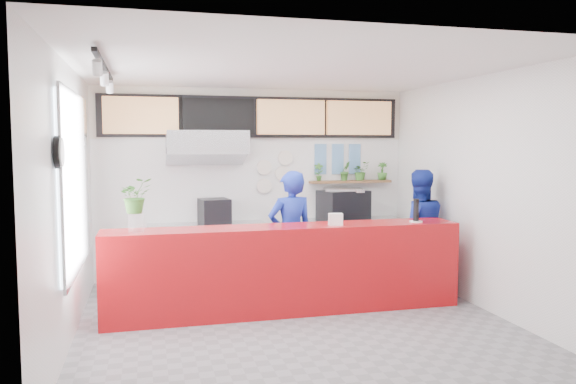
{
  "coord_description": "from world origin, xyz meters",
  "views": [
    {
      "loc": [
        -1.68,
        -6.36,
        2.13
      ],
      "look_at": [
        0.1,
        0.7,
        1.5
      ],
      "focal_mm": 35.0,
      "sensor_mm": 36.0,
      "label": 1
    }
  ],
  "objects_px": {
    "staff_center": "(291,236)",
    "pepper_mill": "(416,210)",
    "panini_oven": "(214,211)",
    "espresso_machine": "(343,205)",
    "service_counter": "(286,269)",
    "staff_right": "(418,230)"
  },
  "relations": [
    {
      "from": "staff_center",
      "to": "pepper_mill",
      "type": "xyz_separation_m",
      "value": [
        1.55,
        -0.59,
        0.38
      ]
    },
    {
      "from": "panini_oven",
      "to": "service_counter",
      "type": "bearing_deg",
      "value": -77.66
    },
    {
      "from": "panini_oven",
      "to": "staff_center",
      "type": "height_order",
      "value": "staff_center"
    },
    {
      "from": "staff_right",
      "to": "espresso_machine",
      "type": "bearing_deg",
      "value": -49.48
    },
    {
      "from": "panini_oven",
      "to": "staff_right",
      "type": "xyz_separation_m",
      "value": [
        2.82,
        -1.19,
        -0.21
      ]
    },
    {
      "from": "service_counter",
      "to": "pepper_mill",
      "type": "xyz_separation_m",
      "value": [
        1.74,
        -0.08,
        0.71
      ]
    },
    {
      "from": "service_counter",
      "to": "pepper_mill",
      "type": "distance_m",
      "value": 1.88
    },
    {
      "from": "staff_right",
      "to": "pepper_mill",
      "type": "distance_m",
      "value": 0.87
    },
    {
      "from": "service_counter",
      "to": "staff_center",
      "type": "relative_size",
      "value": 2.55
    },
    {
      "from": "service_counter",
      "to": "staff_right",
      "type": "height_order",
      "value": "staff_right"
    },
    {
      "from": "staff_right",
      "to": "staff_center",
      "type": "bearing_deg",
      "value": 11.92
    },
    {
      "from": "service_counter",
      "to": "espresso_machine",
      "type": "distance_m",
      "value": 2.36
    },
    {
      "from": "panini_oven",
      "to": "espresso_machine",
      "type": "relative_size",
      "value": 0.58
    },
    {
      "from": "espresso_machine",
      "to": "pepper_mill",
      "type": "relative_size",
      "value": 2.52
    },
    {
      "from": "staff_center",
      "to": "staff_right",
      "type": "height_order",
      "value": "staff_center"
    },
    {
      "from": "panini_oven",
      "to": "pepper_mill",
      "type": "xyz_separation_m",
      "value": [
        2.43,
        -1.88,
        0.17
      ]
    },
    {
      "from": "pepper_mill",
      "to": "service_counter",
      "type": "bearing_deg",
      "value": 177.52
    },
    {
      "from": "espresso_machine",
      "to": "staff_right",
      "type": "bearing_deg",
      "value": -71.94
    },
    {
      "from": "panini_oven",
      "to": "espresso_machine",
      "type": "distance_m",
      "value": 2.09
    },
    {
      "from": "service_counter",
      "to": "panini_oven",
      "type": "xyz_separation_m",
      "value": [
        -0.69,
        1.8,
        0.54
      ]
    },
    {
      "from": "espresso_machine",
      "to": "staff_right",
      "type": "distance_m",
      "value": 1.42
    },
    {
      "from": "service_counter",
      "to": "espresso_machine",
      "type": "relative_size",
      "value": 6.12
    }
  ]
}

